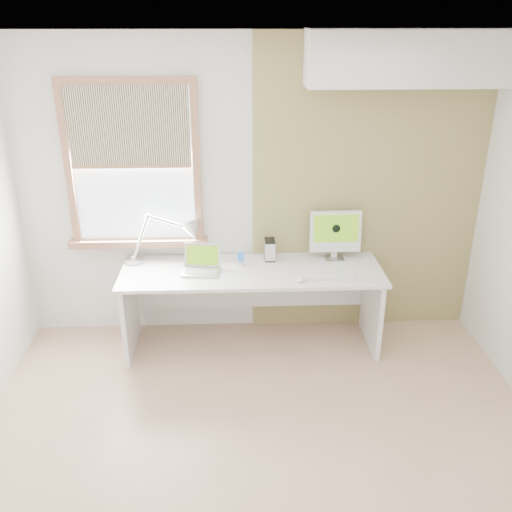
{
  "coord_description": "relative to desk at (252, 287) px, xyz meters",
  "views": [
    {
      "loc": [
        -0.16,
        -2.84,
        2.68
      ],
      "look_at": [
        0.0,
        1.05,
        1.0
      ],
      "focal_mm": 38.81,
      "sensor_mm": 36.0,
      "label": 1
    }
  ],
  "objects": [
    {
      "name": "window",
      "position": [
        -0.98,
        0.27,
        1.01
      ],
      "size": [
        1.2,
        0.14,
        1.42
      ],
      "color": "#936246",
      "rests_on": "room"
    },
    {
      "name": "phone_dock",
      "position": [
        -0.09,
        0.04,
        0.24
      ],
      "size": [
        0.08,
        0.08,
        0.15
      ],
      "color": "silver",
      "rests_on": "desk"
    },
    {
      "name": "room",
      "position": [
        0.02,
        -1.44,
        0.77
      ],
      "size": [
        4.04,
        3.54,
        2.64
      ],
      "color": "tan",
      "rests_on": "ground"
    },
    {
      "name": "desk_lamp",
      "position": [
        -0.6,
        0.21,
        0.42
      ],
      "size": [
        0.78,
        0.34,
        0.43
      ],
      "color": "silver",
      "rests_on": "desk"
    },
    {
      "name": "imac",
      "position": [
        0.73,
        0.15,
        0.44
      ],
      "size": [
        0.44,
        0.15,
        0.43
      ],
      "color": "silver",
      "rests_on": "desk"
    },
    {
      "name": "mouse",
      "position": [
        0.39,
        -0.29,
        0.21
      ],
      "size": [
        0.1,
        0.13,
        0.03
      ],
      "primitive_type": "ellipsoid",
      "rotation": [
        0.0,
        0.0,
        -0.3
      ],
      "color": "white",
      "rests_on": "desk"
    },
    {
      "name": "laptop",
      "position": [
        -0.42,
        -0.06,
        0.25
      ],
      "size": [
        0.33,
        0.28,
        0.21
      ],
      "color": "silver",
      "rests_on": "desk"
    },
    {
      "name": "soffit",
      "position": [
        1.22,
        0.13,
        1.87
      ],
      "size": [
        1.6,
        0.4,
        0.42
      ],
      "primitive_type": "cube",
      "color": "white",
      "rests_on": "room"
    },
    {
      "name": "keyboard",
      "position": [
        0.63,
        -0.22,
        0.21
      ],
      "size": [
        0.47,
        0.17,
        0.02
      ],
      "color": "white",
      "rests_on": "desk"
    },
    {
      "name": "external_drive",
      "position": [
        0.16,
        0.15,
        0.29
      ],
      "size": [
        0.09,
        0.14,
        0.18
      ],
      "color": "silver",
      "rests_on": "desk"
    },
    {
      "name": "desk",
      "position": [
        0.0,
        0.0,
        0.0
      ],
      "size": [
        2.2,
        0.7,
        0.73
      ],
      "color": "white",
      "rests_on": "room"
    },
    {
      "name": "accent_wall",
      "position": [
        1.02,
        0.3,
        0.77
      ],
      "size": [
        2.0,
        0.02,
        2.6
      ],
      "primitive_type": "cube",
      "color": "olive",
      "rests_on": "room"
    }
  ]
}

